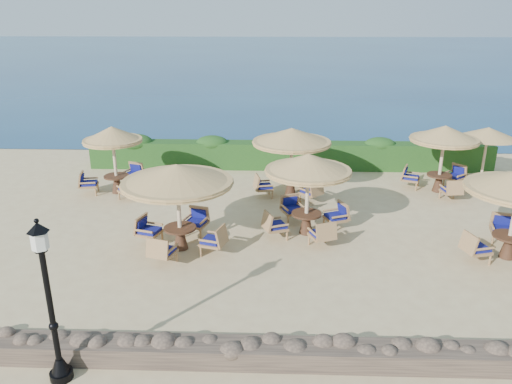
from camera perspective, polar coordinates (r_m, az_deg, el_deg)
name	(u,v)px	position (r m, az deg, el deg)	size (l,w,h in m)	color
ground	(295,235)	(16.05, 4.51, -4.91)	(120.00, 120.00, 0.00)	#CAB380
sea	(279,55)	(84.82, 2.67, 15.41)	(160.00, 160.00, 0.00)	navy
hedge	(290,155)	(22.61, 3.86, 4.19)	(18.00, 0.90, 1.20)	#173C13
stone_wall	(307,355)	(10.62, 5.86, -18.01)	(15.00, 0.65, 0.44)	brown
lamp_post	(51,310)	(10.18, -22.39, -12.35)	(0.44, 0.44, 3.31)	black
extra_parasol	(488,133)	(21.99, 25.00, 6.12)	(2.30, 2.30, 2.41)	beige
cafe_set_0	(178,188)	(14.54, -8.94, 0.41)	(3.27, 3.27, 2.65)	beige
cafe_set_1	(308,180)	(15.54, 5.94, 1.33)	(2.86, 2.86, 2.65)	beige
cafe_set_3	(114,149)	(19.89, -15.96, 4.70)	(2.61, 2.73, 2.65)	beige
cafe_set_4	(292,146)	(18.86, 4.08, 5.23)	(2.99, 2.99, 2.65)	beige
cafe_set_5	(443,146)	(20.55, 20.62, 4.97)	(2.75, 2.74, 2.65)	beige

